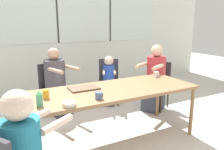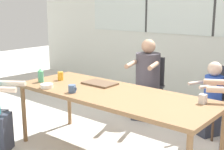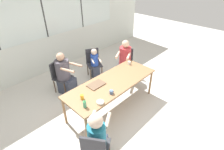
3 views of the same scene
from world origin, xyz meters
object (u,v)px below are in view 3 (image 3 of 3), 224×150
person_woman_green_shirt (125,62)px  person_man_blue_shirt (65,76)px  person_toddler (95,65)px  juice_glass (82,97)px  chair_for_man_teal_shirt (95,149)px  chair_for_man_blue_shirt (60,74)px  milk_carton_small (129,63)px  chair_for_toddler (93,61)px  sippy_cup (85,104)px  bowl_white_shallow (100,102)px  chair_for_woman_green_shirt (126,60)px  coffee_mug (111,92)px  person_man_teal_shirt (98,140)px

person_woman_green_shirt → person_man_blue_shirt: bearing=39.8°
person_toddler → juice_glass: person_toddler is taller
chair_for_man_teal_shirt → person_man_blue_shirt: person_man_blue_shirt is taller
chair_for_man_blue_shirt → milk_carton_small: 1.82m
chair_for_toddler → sippy_cup: (-1.55, -1.56, 0.30)m
chair_for_man_blue_shirt → person_man_blue_shirt: bearing=90.0°
milk_carton_small → bowl_white_shallow: (-1.53, -0.55, -0.02)m
chair_for_woman_green_shirt → person_woman_green_shirt: size_ratio=0.73×
coffee_mug → chair_for_man_teal_shirt: bearing=-149.5°
chair_for_toddler → coffee_mug: chair_for_toddler is taller
person_woman_green_shirt → person_man_blue_shirt: 1.72m
chair_for_man_teal_shirt → person_woman_green_shirt: bearing=87.3°
person_toddler → coffee_mug: bearing=84.8°
person_woman_green_shirt → bowl_white_shallow: size_ratio=8.44×
person_toddler → sippy_cup: (-1.49, -1.42, 0.37)m
chair_for_man_blue_shirt → person_man_teal_shirt: 2.28m
chair_for_woman_green_shirt → chair_for_man_blue_shirt: 1.93m
bowl_white_shallow → person_toddler: bearing=51.6°
chair_for_woman_green_shirt → chair_for_toddler: (-0.69, 0.66, 0.00)m
coffee_mug → sippy_cup: bearing=172.6°
sippy_cup → coffee_mug: bearing=-7.4°
chair_for_man_teal_shirt → chair_for_toddler: (1.90, 2.20, 0.00)m
chair_for_man_blue_shirt → person_man_blue_shirt: person_man_blue_shirt is taller
person_toddler → milk_carton_small: size_ratio=10.68×
person_woman_green_shirt → juice_glass: size_ratio=11.62×
chair_for_woman_green_shirt → chair_for_toddler: size_ratio=1.00×
person_woman_green_shirt → bowl_white_shallow: person_woman_green_shirt is taller
chair_for_woman_green_shirt → juice_glass: size_ratio=8.43×
milk_carton_small → chair_for_man_teal_shirt: bearing=-153.5°
person_man_blue_shirt → person_toddler: person_man_blue_shirt is taller
person_man_blue_shirt → juice_glass: bearing=54.7°
person_man_teal_shirt → juice_glass: bearing=124.1°
chair_for_man_teal_shirt → person_toddler: (1.83, 2.06, -0.07)m
chair_for_man_teal_shirt → juice_glass: chair_for_man_teal_shirt is taller
bowl_white_shallow → person_man_teal_shirt: bearing=-137.8°
bowl_white_shallow → milk_carton_small: bearing=19.7°
chair_for_man_teal_shirt → coffee_mug: chair_for_man_teal_shirt is taller
person_man_blue_shirt → sippy_cup: 1.59m
chair_for_man_blue_shirt → person_toddler: person_toddler is taller
chair_for_man_teal_shirt → person_woman_green_shirt: (2.44, 1.46, 0.02)m
person_toddler → bowl_white_shallow: bearing=76.7°
chair_for_woman_green_shirt → bowl_white_shallow: (-1.98, -1.03, 0.24)m
chair_for_man_blue_shirt → bowl_white_shallow: size_ratio=6.12×
chair_for_toddler → juice_glass: size_ratio=8.43×
chair_for_man_blue_shirt → person_woman_green_shirt: (1.64, -0.81, 0.02)m
chair_for_woman_green_shirt → sippy_cup: (-2.24, -0.90, 0.30)m
chair_for_toddler → juice_glass: (-1.45, -1.35, 0.27)m
person_woman_green_shirt → sippy_cup: 2.27m
person_toddler → milk_carton_small: (0.31, -0.99, 0.33)m
chair_for_toddler → person_toddler: size_ratio=0.91×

